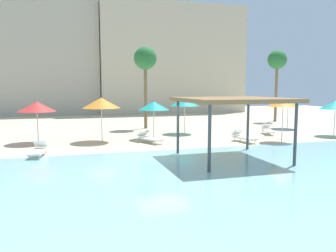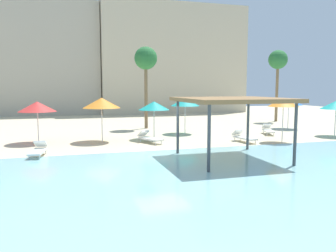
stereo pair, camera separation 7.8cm
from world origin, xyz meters
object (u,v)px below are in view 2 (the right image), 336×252
palm_tree_0 (278,62)px  beach_umbrella_red_1 (37,107)px  shade_pavilion (232,101)px  lounge_chair_1 (149,138)px  lounge_chair_3 (268,130)px  beach_umbrella_orange_0 (102,103)px  lounge_chair_0 (243,137)px  beach_umbrella_orange_4 (283,102)px  beach_umbrella_teal_3 (336,105)px  beach_umbrella_blue_2 (289,101)px  beach_umbrella_teal_6 (185,102)px  palm_tree_2 (146,60)px  beach_umbrella_teal_5 (154,106)px  lounge_chair_2 (38,150)px

palm_tree_0 → beach_umbrella_red_1: bearing=-161.1°
beach_umbrella_red_1 → shade_pavilion: bearing=-40.4°
lounge_chair_1 → lounge_chair_3: same height
beach_umbrella_orange_0 → lounge_chair_1: 3.76m
beach_umbrella_orange_0 → lounge_chair_0: size_ratio=1.42×
lounge_chair_1 → lounge_chair_3: 9.48m
shade_pavilion → beach_umbrella_orange_4: bearing=35.2°
shade_pavilion → beach_umbrella_teal_3: bearing=25.7°
beach_umbrella_blue_2 → beach_umbrella_teal_6: (-9.34, -0.40, 0.08)m
shade_pavilion → lounge_chair_0: shade_pavilion is taller
lounge_chair_1 → lounge_chair_3: bearing=71.9°
lounge_chair_0 → lounge_chair_1: size_ratio=1.00×
beach_umbrella_teal_6 → palm_tree_2: palm_tree_2 is taller
beach_umbrella_teal_6 → lounge_chair_3: (5.77, -2.17, -2.04)m
beach_umbrella_teal_3 → beach_umbrella_teal_5: 12.96m
beach_umbrella_red_1 → beach_umbrella_orange_4: (14.88, -3.96, 0.25)m
shade_pavilion → beach_umbrella_orange_0: shade_pavilion is taller
lounge_chair_3 → palm_tree_2: 11.33m
beach_umbrella_teal_5 → beach_umbrella_teal_6: bearing=34.2°
beach_umbrella_teal_6 → lounge_chair_3: 6.49m
lounge_chair_0 → lounge_chair_3: 4.42m
beach_umbrella_teal_5 → beach_umbrella_teal_6: beach_umbrella_teal_6 is taller
shade_pavilion → lounge_chair_3: bearing=47.4°
lounge_chair_3 → beach_umbrella_teal_5: bearing=-69.7°
shade_pavilion → beach_umbrella_orange_4: (5.59, 3.95, -0.28)m
lounge_chair_2 → lounge_chair_3: bearing=111.4°
beach_umbrella_red_1 → palm_tree_0: size_ratio=0.36×
beach_umbrella_blue_2 → lounge_chair_2: (-19.24, -6.46, -1.96)m
beach_umbrella_blue_2 → beach_umbrella_orange_4: (-4.72, -5.95, 0.23)m
lounge_chair_3 → palm_tree_0: (6.19, 8.18, 5.71)m
beach_umbrella_teal_5 → beach_umbrella_teal_6: 3.50m
lounge_chair_0 → palm_tree_2: palm_tree_2 is taller
shade_pavilion → beach_umbrella_teal_5: 7.79m
beach_umbrella_teal_3 → beach_umbrella_orange_4: size_ratio=0.90×
beach_umbrella_orange_0 → lounge_chair_3: bearing=-0.2°
lounge_chair_0 → beach_umbrella_teal_5: bearing=-129.0°
shade_pavilion → lounge_chair_2: size_ratio=2.43×
beach_umbrella_teal_5 → lounge_chair_2: (-7.01, -4.09, -1.91)m
beach_umbrella_blue_2 → lounge_chair_1: (-12.95, -3.94, -1.96)m
beach_umbrella_blue_2 → lounge_chair_2: bearing=-161.4°
beach_umbrella_red_1 → palm_tree_0: 23.77m
lounge_chair_3 → beach_umbrella_teal_6: bearing=-89.0°
lounge_chair_2 → lounge_chair_3: 16.14m
beach_umbrella_blue_2 → beach_umbrella_teal_5: beach_umbrella_blue_2 is taller
beach_umbrella_orange_4 → palm_tree_0: 14.12m
lounge_chair_2 → lounge_chair_3: size_ratio=0.99×
palm_tree_0 → palm_tree_2: bearing=-171.7°
beach_umbrella_teal_5 → beach_umbrella_teal_3: bearing=-10.3°
shade_pavilion → palm_tree_2: palm_tree_2 is taller
beach_umbrella_teal_3 → beach_umbrella_teal_6: size_ratio=0.94×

